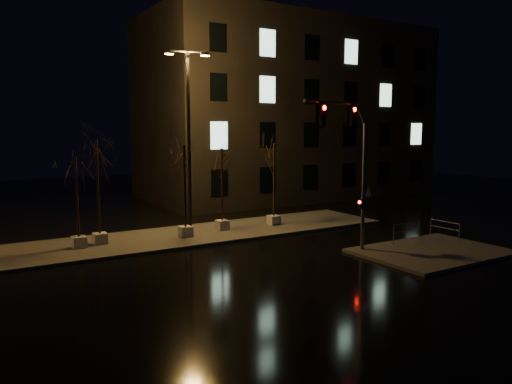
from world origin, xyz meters
TOP-DOWN VIEW (x-y plane):
  - ground at (0.00, 0.00)m, footprint 90.00×90.00m
  - median at (0.00, 6.00)m, footprint 22.00×5.00m
  - sidewalk_corner at (7.50, -3.50)m, footprint 7.00×5.00m
  - building at (14.00, 18.00)m, footprint 25.00×12.00m
  - tree_0 at (-6.89, 5.99)m, footprint 1.80×1.80m
  - tree_1 at (-5.80, 6.26)m, footprint 1.80×1.80m
  - tree_2 at (-1.38, 5.59)m, footprint 1.80×1.80m
  - tree_3 at (1.20, 6.22)m, footprint 1.80×1.80m
  - tree_4 at (4.61, 5.97)m, footprint 1.80×1.80m
  - traffic_signal_mast at (3.74, -1.83)m, footprint 5.53×1.70m
  - streetlight_main at (-0.43, 7.11)m, footprint 2.52×0.85m
  - guard_rail_a at (7.95, -1.50)m, footprint 2.34×0.38m
  - guard_rail_b at (10.50, -1.86)m, footprint 0.12×1.83m

SIDE VIEW (x-z plane):
  - ground at x=0.00m, z-range 0.00..0.00m
  - median at x=0.00m, z-range 0.00..0.15m
  - sidewalk_corner at x=7.50m, z-range 0.00..0.15m
  - guard_rail_b at x=10.50m, z-range 0.28..1.14m
  - guard_rail_a at x=7.95m, z-range 0.31..1.32m
  - tree_0 at x=-6.89m, z-range 1.35..5.96m
  - tree_3 at x=1.20m, z-range 1.40..6.24m
  - tree_2 at x=-1.38m, z-range 1.46..6.53m
  - tree_4 at x=4.61m, z-range 1.47..6.55m
  - tree_1 at x=-5.80m, z-range 1.55..6.98m
  - traffic_signal_mast at x=3.74m, z-range 1.25..8.25m
  - streetlight_main at x=-0.43m, z-range 0.93..11.05m
  - building at x=14.00m, z-range 0.00..15.00m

